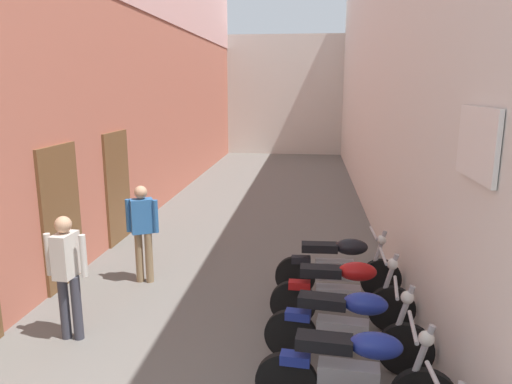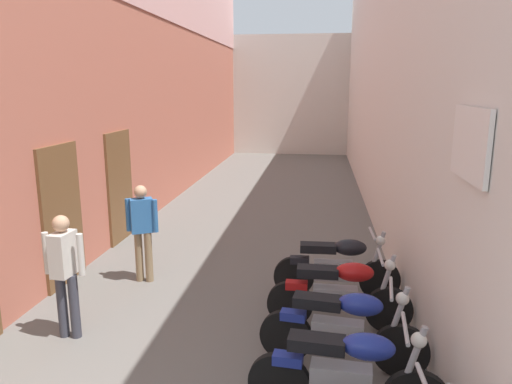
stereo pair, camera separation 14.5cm
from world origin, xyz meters
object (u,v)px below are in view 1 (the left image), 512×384
(motorcycle_third, at_px, (355,371))
(motorcycle_fourth, at_px, (348,326))
(pedestrian_mid_alley, at_px, (67,269))
(motorcycle_sixth, at_px, (339,265))
(pedestrian_further_down, at_px, (143,227))
(motorcycle_fifth, at_px, (343,291))

(motorcycle_third, height_order, motorcycle_fourth, same)
(pedestrian_mid_alley, bearing_deg, motorcycle_fourth, -4.22)
(motorcycle_sixth, bearing_deg, pedestrian_further_down, 176.03)
(motorcycle_fifth, height_order, pedestrian_mid_alley, pedestrian_mid_alley)
(motorcycle_fourth, xyz_separation_m, motorcycle_fifth, (0.00, 0.90, 0.00))
(motorcycle_third, xyz_separation_m, motorcycle_sixth, (0.00, 2.70, 0.00))
(motorcycle_third, xyz_separation_m, pedestrian_further_down, (-3.04, 2.91, 0.42))
(pedestrian_mid_alley, bearing_deg, motorcycle_sixth, 25.56)
(motorcycle_third, distance_m, pedestrian_further_down, 4.23)
(motorcycle_third, height_order, motorcycle_fifth, same)
(motorcycle_third, distance_m, motorcycle_fifth, 1.76)
(motorcycle_third, bearing_deg, pedestrian_mid_alley, 161.68)
(motorcycle_sixth, xyz_separation_m, pedestrian_mid_alley, (-3.33, -1.59, 0.42))
(motorcycle_fourth, distance_m, pedestrian_mid_alley, 3.37)
(motorcycle_fourth, bearing_deg, motorcycle_third, -90.00)
(pedestrian_mid_alley, bearing_deg, motorcycle_third, -18.32)
(motorcycle_fourth, height_order, pedestrian_further_down, pedestrian_further_down)
(pedestrian_further_down, bearing_deg, motorcycle_fifth, -20.77)
(motorcycle_fourth, relative_size, motorcycle_fifth, 1.00)
(motorcycle_fifth, relative_size, pedestrian_further_down, 1.18)
(motorcycle_fourth, xyz_separation_m, pedestrian_mid_alley, (-3.33, 0.25, 0.42))
(pedestrian_further_down, bearing_deg, pedestrian_mid_alley, -99.30)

